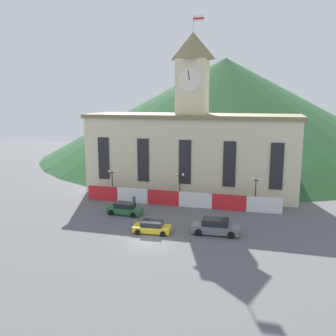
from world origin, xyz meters
name	(u,v)px	position (x,y,z in m)	size (l,w,h in m)	color
ground_plane	(149,241)	(0.00, 0.00, 0.00)	(160.00, 160.00, 0.00)	#565659
civic_building	(192,149)	(0.00, 22.02, 7.08)	(33.08, 10.20, 27.17)	beige
banner_fence	(179,199)	(0.00, 13.56, 1.07)	(27.90, 0.12, 2.14)	red
hillside_backdrop	(225,107)	(0.00, 64.09, 12.55)	(94.10, 94.10, 25.10)	#234C28
street_lamp_far_right	(112,178)	(-10.67, 14.88, 3.24)	(1.26, 0.36, 4.38)	black
street_lamp_left	(180,181)	(-0.20, 14.88, 3.29)	(1.26, 0.36, 4.46)	black
street_lamp_center	(256,186)	(10.37, 14.88, 3.26)	(1.26, 0.36, 4.42)	black
car_green_wagon	(125,209)	(-5.98, 8.13, 0.72)	(4.70, 2.34, 1.55)	#2D663D
car_yellow_coupe	(152,227)	(-0.46, 2.59, 0.63)	(4.31, 2.35, 1.35)	yellow
car_gray_pickup	(216,227)	(6.51, 4.10, 0.81)	(5.37, 2.53, 1.75)	slate
pedestrian	(134,200)	(-5.95, 11.51, 0.94)	(0.40, 0.42, 1.73)	#33567A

